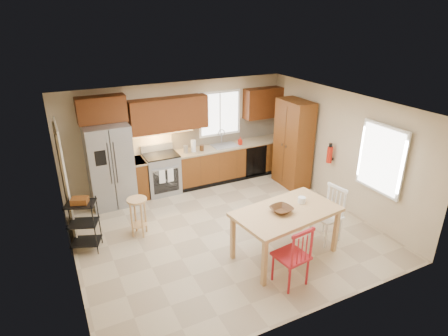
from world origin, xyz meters
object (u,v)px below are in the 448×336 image
refrigerator (110,165)px  table_jar (302,201)px  chair_red (291,255)px  dining_table (285,233)px  range_stove (162,174)px  utility_cart (84,226)px  chair_white (327,215)px  table_bowl (281,212)px  bar_stool (139,217)px  fire_extinguisher (330,155)px  soap_bottle (240,141)px  pantry (293,144)px

refrigerator → table_jar: refrigerator is taller
chair_red → dining_table: bearing=54.2°
range_stove → chair_red: size_ratio=0.88×
refrigerator → utility_cart: (-0.80, -1.57, -0.42)m
chair_white → table_bowl: (-1.06, -0.05, 0.36)m
bar_stool → fire_extinguisher: bearing=-19.1°
refrigerator → range_stove: refrigerator is taller
range_stove → chair_white: bearing=-57.5°
dining_table → utility_cart: utility_cart is taller
fire_extinguisher → utility_cart: fire_extinguisher is taller
soap_bottle → range_stove: bearing=177.6°
chair_white → pantry: bearing=-28.4°
pantry → utility_cart: pantry is taller
table_jar → dining_table: bearing=-164.1°
refrigerator → table_bowl: 3.94m
dining_table → chair_white: (0.95, 0.05, 0.09)m
bar_stool → utility_cart: 0.99m
fire_extinguisher → chair_white: 1.75m
soap_bottle → chair_white: size_ratio=0.18×
fire_extinguisher → utility_cart: (-5.13, 0.40, -0.61)m
table_jar → fire_extinguisher: bearing=36.1°
fire_extinguisher → table_jar: bearing=-143.9°
refrigerator → fire_extinguisher: size_ratio=5.06×
fire_extinguisher → dining_table: (-2.03, -1.31, -0.66)m
range_stove → dining_table: 3.53m
dining_table → table_jar: (0.39, 0.11, 0.48)m
chair_white → soap_bottle: bearing=-6.3°
bar_stool → chair_red: bearing=-66.5°
pantry → chair_red: 3.75m
utility_cart → bar_stool: bearing=24.6°
chair_white → refrigerator: bearing=37.6°
soap_bottle → table_jar: soap_bottle is taller
table_jar → utility_cart: (-3.49, 1.60, -0.42)m
pantry → dining_table: size_ratio=1.18×
range_stove → fire_extinguisher: bearing=-32.6°
chair_red → table_bowl: bearing=62.3°
chair_red → table_bowl: (0.24, 0.65, 0.36)m
chair_white → table_jar: (-0.56, 0.06, 0.39)m
dining_table → table_jar: size_ratio=10.25×
soap_bottle → dining_table: 3.42m
range_stove → chair_white: chair_white is taller
table_jar → table_bowl: bearing=-167.5°
range_stove → utility_cart: (-1.95, -1.63, 0.03)m
chair_red → bar_stool: bearing=118.7°
refrigerator → utility_cart: 1.81m
dining_table → range_stove: bearing=101.5°
refrigerator → dining_table: bearing=-55.0°
refrigerator → chair_red: size_ratio=1.74×
table_jar → utility_cart: size_ratio=0.18×
refrigerator → dining_table: (2.30, -3.28, -0.47)m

